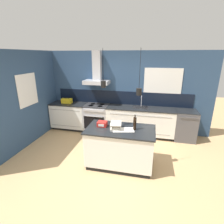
% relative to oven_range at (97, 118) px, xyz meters
% --- Properties ---
extents(ground_plane, '(16.00, 16.00, 0.00)m').
position_rel_oven_range_xyz_m(ground_plane, '(0.79, -1.69, -0.46)').
color(ground_plane, tan).
rests_on(ground_plane, ground).
extents(wall_back, '(5.60, 2.19, 2.60)m').
position_rel_oven_range_xyz_m(wall_back, '(0.74, 0.32, 0.90)').
color(wall_back, navy).
rests_on(wall_back, ground_plane).
extents(wall_left, '(0.08, 3.80, 2.60)m').
position_rel_oven_range_xyz_m(wall_left, '(-1.64, -0.99, 0.85)').
color(wall_left, navy).
rests_on(wall_left, ground_plane).
extents(counter_run_left, '(1.20, 0.64, 0.91)m').
position_rel_oven_range_xyz_m(counter_run_left, '(-0.98, 0.01, 0.01)').
color(counter_run_left, black).
rests_on(counter_run_left, ground_plane).
extents(counter_run_sink, '(2.10, 0.64, 1.26)m').
position_rel_oven_range_xyz_m(counter_run_sink, '(1.43, 0.01, 0.01)').
color(counter_run_sink, black).
rests_on(counter_run_sink, ground_plane).
extents(oven_range, '(0.78, 0.66, 0.91)m').
position_rel_oven_range_xyz_m(oven_range, '(0.00, 0.00, 0.00)').
color(oven_range, '#B5B5BA').
rests_on(oven_range, ground_plane).
extents(dishwasher, '(0.61, 0.65, 0.91)m').
position_rel_oven_range_xyz_m(dishwasher, '(2.78, 0.00, 0.00)').
color(dishwasher, '#4C4C51').
rests_on(dishwasher, ground_plane).
extents(kitchen_island, '(1.52, 0.87, 0.91)m').
position_rel_oven_range_xyz_m(kitchen_island, '(1.11, -1.72, 0.00)').
color(kitchen_island, black).
rests_on(kitchen_island, ground_plane).
extents(bottle_on_island, '(0.07, 0.07, 0.34)m').
position_rel_oven_range_xyz_m(bottle_on_island, '(1.42, -1.69, 0.60)').
color(bottle_on_island, black).
rests_on(bottle_on_island, kitchen_island).
extents(book_stack, '(0.29, 0.37, 0.14)m').
position_rel_oven_range_xyz_m(book_stack, '(1.00, -1.74, 0.53)').
color(book_stack, silver).
rests_on(book_stack, kitchen_island).
extents(red_supply_box, '(0.21, 0.18, 0.11)m').
position_rel_oven_range_xyz_m(red_supply_box, '(0.67, -1.66, 0.51)').
color(red_supply_box, red).
rests_on(red_supply_box, kitchen_island).
extents(paper_pile, '(0.51, 0.36, 0.01)m').
position_rel_oven_range_xyz_m(paper_pile, '(1.18, -1.77, 0.46)').
color(paper_pile, silver).
rests_on(paper_pile, kitchen_island).
extents(yellow_toolbox, '(0.34, 0.18, 0.19)m').
position_rel_oven_range_xyz_m(yellow_toolbox, '(-1.05, 0.00, 0.54)').
color(yellow_toolbox, gold).
rests_on(yellow_toolbox, counter_run_left).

